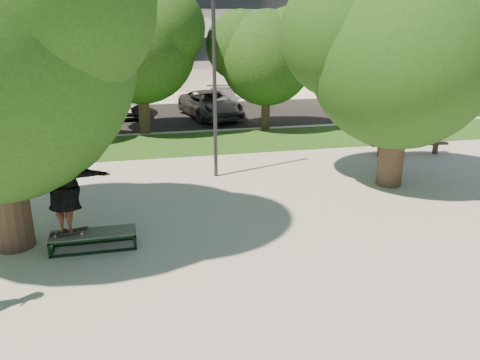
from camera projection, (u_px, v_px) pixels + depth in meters
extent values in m
plane|color=#AFAAA1|center=(211.00, 247.00, 10.28)|extent=(120.00, 120.00, 0.00)
cube|color=#164313|center=(197.00, 143.00, 19.27)|extent=(30.00, 4.00, 0.02)
cube|color=black|center=(162.00, 116.00, 25.08)|extent=(40.00, 8.00, 0.01)
cylinder|color=#38281E|center=(5.00, 177.00, 9.81)|extent=(0.84, 0.84, 3.20)
cylinder|color=#38281E|center=(393.00, 136.00, 13.85)|extent=(0.76, 0.76, 3.00)
sphere|color=#1D3C10|center=(402.00, 57.00, 13.13)|extent=(5.20, 5.20, 5.20)
sphere|color=#1D3C10|center=(348.00, 33.00, 13.37)|extent=(3.90, 3.90, 3.90)
sphere|color=#1D3C10|center=(455.00, 23.00, 12.61)|extent=(3.64, 3.64, 3.64)
cylinder|color=#38281E|center=(4.00, 110.00, 18.63)|extent=(0.44, 0.44, 2.80)
sphere|color=black|center=(18.00, 36.00, 17.54)|extent=(3.08, 3.08, 3.08)
cylinder|color=#38281E|center=(143.00, 100.00, 20.69)|extent=(0.50, 0.50, 3.00)
sphere|color=black|center=(140.00, 48.00, 19.99)|extent=(4.80, 4.80, 4.80)
sphere|color=black|center=(110.00, 33.00, 20.21)|extent=(3.60, 3.60, 3.60)
sphere|color=black|center=(165.00, 27.00, 19.51)|extent=(3.36, 3.36, 3.36)
cylinder|color=#38281E|center=(266.00, 101.00, 21.46)|extent=(0.40, 0.40, 2.60)
sphere|color=black|center=(267.00, 58.00, 20.85)|extent=(4.20, 4.20, 4.20)
sphere|color=black|center=(240.00, 46.00, 21.04)|extent=(3.15, 3.15, 3.15)
sphere|color=black|center=(290.00, 41.00, 20.43)|extent=(2.94, 2.94, 2.94)
cylinder|color=#2D2D30|center=(215.00, 82.00, 14.17)|extent=(0.12, 0.12, 6.00)
cube|color=black|center=(121.00, 50.00, 31.98)|extent=(27.60, 0.12, 1.60)
cube|color=silver|center=(409.00, 34.00, 33.18)|extent=(15.00, 10.00, 8.00)
cube|color=#475147|center=(93.00, 233.00, 10.11)|extent=(1.80, 0.60, 0.03)
cylinder|color=white|center=(55.00, 236.00, 9.86)|extent=(0.06, 0.03, 0.06)
cylinder|color=white|center=(56.00, 233.00, 10.01)|extent=(0.06, 0.03, 0.06)
cylinder|color=white|center=(82.00, 234.00, 9.98)|extent=(0.06, 0.03, 0.06)
cylinder|color=white|center=(82.00, 231.00, 10.13)|extent=(0.06, 0.03, 0.06)
cube|color=black|center=(69.00, 232.00, 9.98)|extent=(0.78, 0.20, 0.10)
imported|color=brown|center=(64.00, 194.00, 9.71)|extent=(2.16, 1.11, 1.70)
cube|color=#4C402E|center=(380.00, 150.00, 17.45)|extent=(0.16, 0.16, 0.40)
cube|color=#4C402E|center=(435.00, 148.00, 17.69)|extent=(0.16, 0.16, 0.40)
cube|color=#4C402E|center=(408.00, 144.00, 17.50)|extent=(3.01, 0.73, 0.08)
imported|color=black|center=(131.00, 103.00, 25.00)|extent=(1.46, 4.00, 1.31)
imported|color=#525256|center=(211.00, 104.00, 24.43)|extent=(3.17, 5.32, 1.39)
imported|color=silver|center=(222.00, 102.00, 25.21)|extent=(2.72, 5.04, 1.39)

